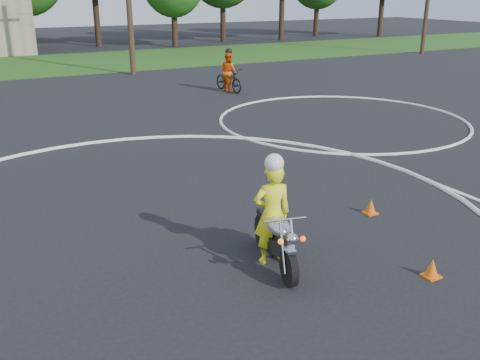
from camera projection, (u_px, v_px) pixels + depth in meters
name	position (u px, v px, depth m)	size (l,w,h in m)	color
ground	(243.00, 299.00, 7.44)	(120.00, 120.00, 0.00)	black
grass_strip	(14.00, 66.00, 29.88)	(120.00, 10.00, 0.02)	#1E4714
course_markings	(236.00, 181.00, 12.01)	(19.05, 19.05, 0.12)	silver
primary_motorcycle	(276.00, 238.00, 8.19)	(0.76, 1.82, 0.97)	black
rider_primary_grp	(272.00, 211.00, 8.17)	(0.66, 0.51, 1.79)	#F4F71A
rider_second_grp	(229.00, 76.00, 22.41)	(0.85, 1.92, 1.78)	black
traffic_cones	(317.00, 223.00, 9.52)	(20.37, 10.95, 0.30)	#E85B0C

